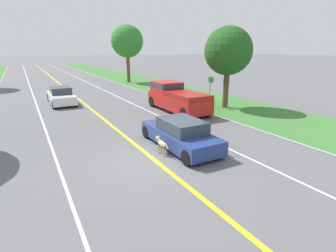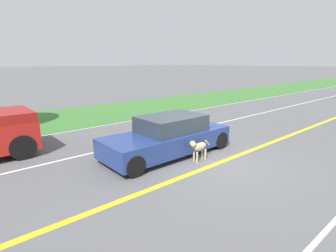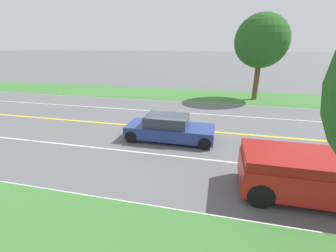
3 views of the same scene
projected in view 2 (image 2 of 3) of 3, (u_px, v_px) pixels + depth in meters
ground_plane at (219, 163)px, 8.28m from camera, size 400.00×400.00×0.00m
centre_divider_line at (219, 163)px, 8.28m from camera, size 0.18×160.00×0.01m
lane_edge_line_right at (110, 124)px, 13.43m from camera, size 0.14×160.00×0.01m
lane_dash_same_dir at (152, 139)px, 10.85m from camera, size 0.10×160.00×0.01m
grass_verge_right at (86, 115)px, 15.63m from camera, size 6.00×160.00×0.03m
ego_car at (168, 137)px, 8.95m from camera, size 1.80×4.57×1.34m
dog at (198, 147)px, 8.34m from camera, size 0.23×1.04×0.75m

